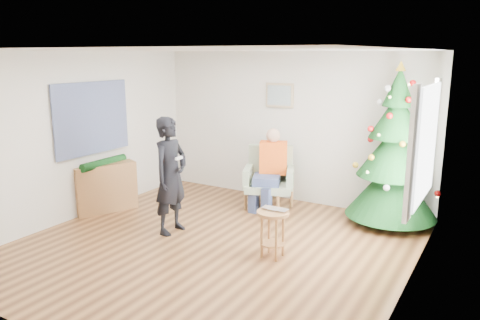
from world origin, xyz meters
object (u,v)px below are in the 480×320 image
Objects in this scene: armchair at (269,185)px; standing_man at (171,176)px; christmas_tree at (394,153)px; stool at (273,234)px; console at (105,188)px.

standing_man is at bearing -135.07° from armchair.
christmas_tree reaches higher than stool.
christmas_tree is 2.39m from stool.
console is at bearing 175.92° from stool.
armchair is at bearing 58.08° from console.
christmas_tree is at bearing 63.51° from stool.
armchair is 2.72m from console.
armchair is (-0.95, 1.76, 0.07)m from stool.
stool is 3.20m from console.
standing_man is at bearing 17.13° from console.
standing_man is 1.60m from console.
armchair is (-1.95, -0.26, -0.72)m from christmas_tree.
standing_man is 1.70× the size of console.
christmas_tree is at bearing 46.82° from console.
console is at bearing -167.86° from armchair.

